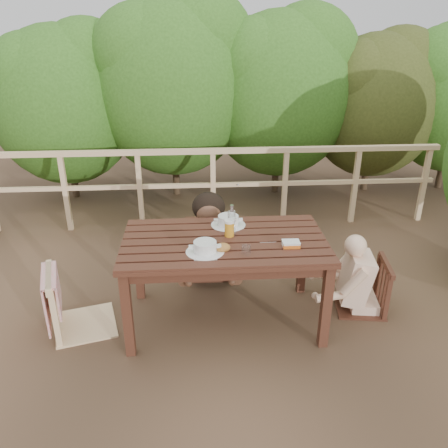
{
  "coord_description": "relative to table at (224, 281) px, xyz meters",
  "views": [
    {
      "loc": [
        -0.23,
        -3.31,
        2.43
      ],
      "look_at": [
        0.0,
        0.05,
        0.9
      ],
      "focal_mm": 36.42,
      "sensor_mm": 36.0,
      "label": 1
    }
  ],
  "objects": [
    {
      "name": "chair_right",
      "position": [
        1.25,
        0.1,
        0.06
      ],
      "size": [
        0.5,
        0.5,
        0.89
      ],
      "primitive_type": "cube",
      "rotation": [
        0.0,
        0.0,
        -1.72
      ],
      "color": "#3C1E14",
      "rests_on": "ground"
    },
    {
      "name": "chair_left",
      "position": [
        -1.21,
        -0.01,
        0.14
      ],
      "size": [
        0.64,
        0.64,
        1.04
      ],
      "primitive_type": "cube",
      "rotation": [
        0.0,
        0.0,
        1.83
      ],
      "color": "#DFB786",
      "rests_on": "ground"
    },
    {
      "name": "bread_roll",
      "position": [
        -0.03,
        -0.18,
        0.42
      ],
      "size": [
        0.12,
        0.09,
        0.07
      ],
      "primitive_type": "ellipsoid",
      "color": "#A96B3A",
      "rests_on": "table"
    },
    {
      "name": "hedge_row",
      "position": [
        0.4,
        3.2,
        1.52
      ],
      "size": [
        6.6,
        1.6,
        3.8
      ],
      "primitive_type": null,
      "color": "#2E591A",
      "rests_on": "ground"
    },
    {
      "name": "beer_glass",
      "position": [
        0.05,
        0.06,
        0.46
      ],
      "size": [
        0.08,
        0.08,
        0.16
      ],
      "primitive_type": "cylinder",
      "color": "orange",
      "rests_on": "table"
    },
    {
      "name": "table",
      "position": [
        0.0,
        0.0,
        0.0
      ],
      "size": [
        1.66,
        0.94,
        0.77
      ],
      "primitive_type": "cube",
      "color": "#3C1E14",
      "rests_on": "ground"
    },
    {
      "name": "bottle",
      "position": [
        0.07,
        0.09,
        0.52
      ],
      "size": [
        0.07,
        0.07,
        0.28
      ],
      "primitive_type": "cylinder",
      "color": "white",
      "rests_on": "table"
    },
    {
      "name": "soup_near",
      "position": [
        -0.16,
        -0.2,
        0.43
      ],
      "size": [
        0.3,
        0.3,
        0.1
      ],
      "primitive_type": "cylinder",
      "color": "silver",
      "rests_on": "table"
    },
    {
      "name": "railing",
      "position": [
        0.0,
        2.0,
        0.12
      ],
      "size": [
        5.6,
        0.1,
        1.01
      ],
      "primitive_type": "cube",
      "color": "#DFB786",
      "rests_on": "ground"
    },
    {
      "name": "ground",
      "position": [
        0.0,
        0.0,
        -0.38
      ],
      "size": [
        60.0,
        60.0,
        0.0
      ],
      "primitive_type": "plane",
      "color": "brown",
      "rests_on": "ground"
    },
    {
      "name": "soup_far",
      "position": [
        0.05,
        0.29,
        0.43
      ],
      "size": [
        0.3,
        0.3,
        0.1
      ],
      "primitive_type": "cylinder",
      "color": "silver",
      "rests_on": "table"
    },
    {
      "name": "woman",
      "position": [
        -0.1,
        0.87,
        0.33
      ],
      "size": [
        0.59,
        0.72,
        1.42
      ],
      "primitive_type": null,
      "rotation": [
        0.0,
        0.0,
        3.12
      ],
      "color": "black",
      "rests_on": "ground"
    },
    {
      "name": "diner_right",
      "position": [
        1.28,
        0.1,
        0.21
      ],
      "size": [
        0.65,
        0.56,
        1.19
      ],
      "primitive_type": null,
      "rotation": [
        0.0,
        0.0,
        1.43
      ],
      "color": "beige",
      "rests_on": "ground"
    },
    {
      "name": "butter_tub",
      "position": [
        0.52,
        -0.16,
        0.41
      ],
      "size": [
        0.14,
        0.1,
        0.06
      ],
      "primitive_type": "cube",
      "rotation": [
        0.0,
        0.0,
        -0.01
      ],
      "color": "white",
      "rests_on": "table"
    },
    {
      "name": "tumbler",
      "position": [
        0.15,
        -0.26,
        0.43
      ],
      "size": [
        0.07,
        0.07,
        0.08
      ],
      "primitive_type": "cylinder",
      "color": "white",
      "rests_on": "table"
    },
    {
      "name": "chair_far",
      "position": [
        -0.1,
        0.85,
        0.11
      ],
      "size": [
        0.5,
        0.5,
        0.99
      ],
      "primitive_type": "cube",
      "rotation": [
        0.0,
        0.0,
        -0.02
      ],
      "color": "#3C1E14",
      "rests_on": "ground"
    }
  ]
}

